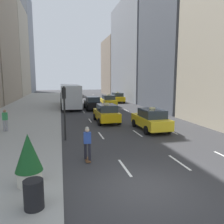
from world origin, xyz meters
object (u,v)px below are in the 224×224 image
at_px(taxi_lead, 117,97).
at_px(taxi_second, 151,119).
at_px(taxi_fourth, 106,113).
at_px(planter_with_shrub, 29,159).
at_px(city_bus, 70,95).
at_px(trash_can, 34,194).
at_px(traffic_light_pole, 64,104).
at_px(skateboarder, 87,142).
at_px(pedestrian_mid_block, 5,119).
at_px(sedan_black_near, 92,103).
at_px(taxi_third, 108,101).

distance_m(taxi_lead, taxi_second, 21.49).
bearing_deg(taxi_fourth, planter_with_shrub, -114.62).
xyz_separation_m(city_bus, trash_can, (-2.26, -26.23, -1.19)).
relative_size(city_bus, trash_can, 12.90).
distance_m(taxi_second, traffic_light_pole, 7.05).
bearing_deg(trash_can, skateboarder, 61.83).
xyz_separation_m(taxi_fourth, skateboarder, (-2.96, -9.47, 0.08)).
distance_m(city_bus, skateboarder, 22.31).
xyz_separation_m(skateboarder, pedestrian_mid_block, (-5.35, 7.15, 0.10)).
xyz_separation_m(taxi_second, city_bus, (-5.61, 16.80, 0.91)).
relative_size(sedan_black_near, city_bus, 0.42).
xyz_separation_m(city_bus, planter_with_shrub, (-2.59, -24.60, -0.63)).
bearing_deg(skateboarder, planter_with_shrub, -136.62).
bearing_deg(taxi_third, trash_can, -107.21).
distance_m(sedan_black_near, pedestrian_mid_block, 14.16).
height_order(trash_can, planter_with_shrub, planter_with_shrub).
distance_m(taxi_lead, pedestrian_mid_block, 24.07).
bearing_deg(taxi_second, taxi_lead, 82.51).
height_order(taxi_fourth, planter_with_shrub, planter_with_shrub).
distance_m(taxi_third, traffic_light_pole, 18.62).
relative_size(taxi_lead, taxi_second, 1.00).
height_order(taxi_third, city_bus, city_bus).
bearing_deg(taxi_second, taxi_fourth, 125.10).
relative_size(taxi_third, taxi_fourth, 1.00).
relative_size(taxi_lead, taxi_third, 1.00).
distance_m(sedan_black_near, skateboarder, 18.85).
distance_m(planter_with_shrub, traffic_light_pole, 6.75).
xyz_separation_m(city_bus, skateboarder, (-0.15, -22.29, -0.82)).
relative_size(trash_can, planter_with_shrub, 0.46).
height_order(taxi_lead, pedestrian_mid_block, taxi_lead).
bearing_deg(planter_with_shrub, trash_can, -78.58).
bearing_deg(trash_can, pedestrian_mid_block, 106.28).
xyz_separation_m(taxi_third, trash_can, (-7.87, -25.40, -0.28)).
height_order(planter_with_shrub, pedestrian_mid_block, planter_with_shrub).
distance_m(taxi_lead, trash_can, 32.54).
bearing_deg(taxi_lead, pedestrian_mid_block, -125.30).
xyz_separation_m(taxi_fourth, traffic_light_pole, (-3.95, -5.30, 1.53)).
bearing_deg(trash_can, taxi_third, 72.79).
height_order(taxi_fourth, traffic_light_pole, traffic_light_pole).
xyz_separation_m(sedan_black_near, city_bus, (-2.81, 3.67, 0.88)).
distance_m(taxi_second, taxi_third, 15.96).
bearing_deg(sedan_black_near, planter_with_shrub, -104.47).
relative_size(pedestrian_mid_block, traffic_light_pole, 0.46).
relative_size(planter_with_shrub, pedestrian_mid_block, 1.18).
relative_size(sedan_black_near, trash_can, 5.45).
bearing_deg(taxi_lead, taxi_third, -117.66).
distance_m(taxi_second, planter_with_shrub, 11.32).
bearing_deg(taxi_fourth, skateboarder, -107.34).
xyz_separation_m(sedan_black_near, planter_with_shrub, (-5.40, -20.93, 0.25)).
height_order(taxi_third, planter_with_shrub, planter_with_shrub).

